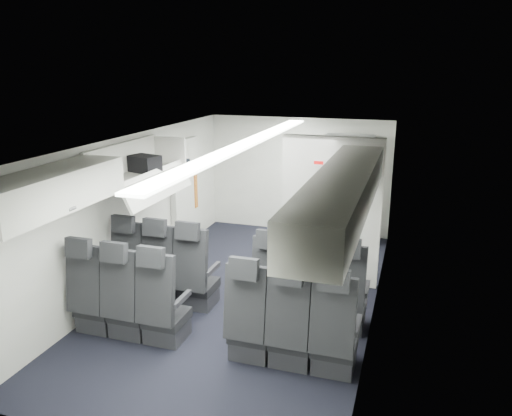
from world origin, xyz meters
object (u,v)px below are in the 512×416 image
Objects in this scene: flight_attendant at (304,208)px; carry_on_bag at (144,164)px; seat_row_front at (233,284)px; boarding_door at (186,193)px; galley_unit at (347,189)px; seat_row_mid at (205,317)px.

flight_attendant is 2.62m from carry_on_bag.
seat_row_front is 2.71m from boarding_door.
galley_unit is 1.02× the size of boarding_door.
boarding_door is (-1.64, 2.99, 0.55)m from seat_row_mid.
carry_on_bag is at bearing -82.36° from boarding_door.
flight_attendant is (-0.50, -1.22, -0.06)m from galley_unit.
galley_unit reaches higher than boarding_door.
seat_row_front is 1.75× the size of galley_unit.
carry_on_bag reaches higher than flight_attendant.
galley_unit is at bearing 77.12° from seat_row_mid.
seat_row_mid is at bearing -61.23° from boarding_door.
boarding_door is at bearing 97.82° from flight_attendant.
galley_unit is at bearing 73.72° from seat_row_front.
seat_row_front is at bearing -51.84° from boarding_door.
carry_on_bag is at bearing -129.85° from galley_unit.
boarding_door is at bearing 128.16° from seat_row_front.
seat_row_mid is at bearing -90.00° from seat_row_front.
flight_attendant is at bearing 56.35° from carry_on_bag.
seat_row_mid is 4.30m from galley_unit.
carry_on_bag is (-1.42, 0.42, 1.38)m from seat_row_front.
seat_row_front is at bearing -1.02° from carry_on_bag.
seat_row_mid is 3.01m from flight_attendant.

